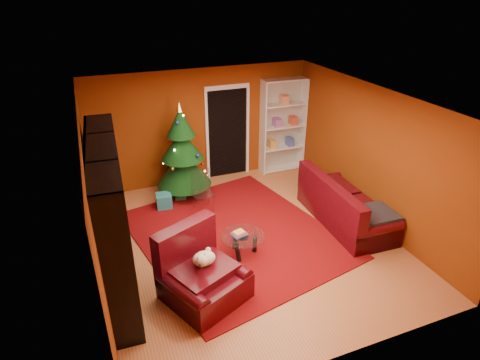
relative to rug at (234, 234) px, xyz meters
name	(u,v)px	position (x,y,z in m)	size (l,w,h in m)	color
floor	(248,241)	(0.17, -0.26, -0.04)	(5.00, 5.50, 0.05)	#AA5E34
ceiling	(249,99)	(0.17, -0.26, 2.61)	(5.00, 5.50, 0.05)	silver
wall_back	(202,126)	(0.17, 2.52, 1.29)	(5.00, 0.05, 2.60)	#7E320B
wall_left	(91,204)	(-2.36, -0.26, 1.29)	(0.05, 5.50, 2.60)	#7E320B
wall_right	(372,155)	(2.69, -0.26, 1.29)	(0.05, 5.50, 2.60)	#7E320B
doorway	(228,134)	(0.77, 2.47, 1.04)	(1.06, 0.60, 2.16)	black
rug	(234,234)	(0.00, 0.00, 0.00)	(3.27, 3.81, 0.02)	maroon
media_unit	(111,217)	(-2.11, -0.43, 1.12)	(0.45, 2.94, 2.26)	black
christmas_tree	(182,152)	(-0.46, 1.89, 1.00)	(1.18, 1.18, 2.10)	black
gift_box_teal	(164,201)	(-1.01, 1.47, 0.14)	(0.31, 0.31, 0.31)	#1F727B
gift_box_green	(181,194)	(-0.60, 1.71, 0.11)	(0.23, 0.23, 0.23)	#265E37
white_bookshelf	(283,126)	(2.12, 2.31, 1.11)	(1.07, 0.39, 2.31)	white
armchair	(204,274)	(-0.98, -1.38, 0.44)	(1.14, 1.14, 0.89)	#3A060D
dog	(204,259)	(-0.96, -1.31, 0.65)	(0.40, 0.30, 0.29)	beige
sofa	(347,200)	(2.19, -0.34, 0.46)	(2.18, 0.98, 0.94)	#3A060D
coffee_table	(243,244)	(-0.07, -0.60, 0.19)	(0.77, 0.77, 0.48)	gray
acrylic_chair	(203,194)	(-0.28, 1.07, 0.37)	(0.39, 0.43, 0.77)	#66605B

